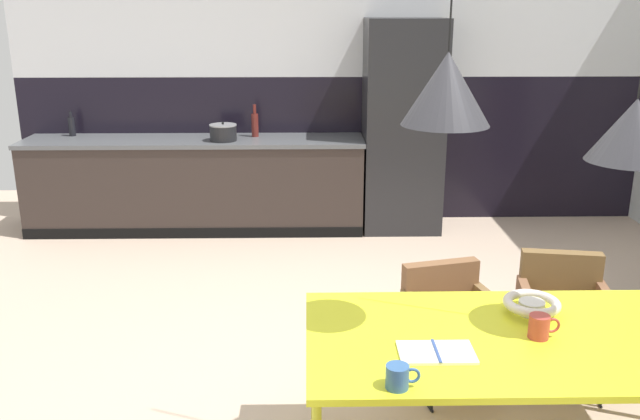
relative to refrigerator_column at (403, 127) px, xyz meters
name	(u,v)px	position (x,y,z in m)	size (l,w,h in m)	color
ground_plane	(365,398)	(-0.59, -3.03, -1.00)	(8.96, 8.96, 0.00)	#C5AA93
back_wall_splashback_dark	(339,148)	(-0.59, 0.36, -0.28)	(6.33, 0.12, 1.45)	black
kitchen_counter	(196,184)	(-2.00, 0.00, -0.55)	(3.25, 0.63, 0.90)	#312824
refrigerator_column	(403,127)	(0.00, 0.00, 0.00)	(0.74, 0.60, 2.01)	#232326
dining_table	(520,344)	(0.02, -3.70, -0.31)	(1.88, 0.96, 0.74)	yellow
armchair_near_window	(563,301)	(0.54, -2.85, -0.50)	(0.55, 0.54, 0.76)	brown
armchair_far_side	(449,310)	(-0.11, -2.87, -0.54)	(0.58, 0.57, 0.70)	brown
fruit_bowl	(532,304)	(0.13, -3.48, -0.22)	(0.26, 0.26, 0.08)	silver
open_book	(436,352)	(-0.38, -3.85, -0.26)	(0.32, 0.20, 0.02)	white
mug_wide_latte	(398,377)	(-0.57, -4.11, -0.22)	(0.13, 0.09, 0.09)	#335B93
mug_glass_clear	(540,327)	(0.09, -3.72, -0.21)	(0.14, 0.09, 0.11)	#B23D33
cooking_pot	(223,133)	(-1.70, -0.10, -0.03)	(0.26, 0.26, 0.18)	black
bottle_vinegar_dark	(72,126)	(-3.20, 0.17, -0.01)	(0.06, 0.06, 0.24)	black
bottle_spice_small	(255,124)	(-1.42, 0.10, 0.02)	(0.07, 0.07, 0.31)	maroon
pendant_lamp_over_table_near	(447,89)	(-0.36, -3.66, 0.80)	(0.36, 0.36, 1.18)	black
pendant_lamp_over_table_far	(634,130)	(0.39, -3.70, 0.64)	(0.35, 0.35, 1.33)	black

